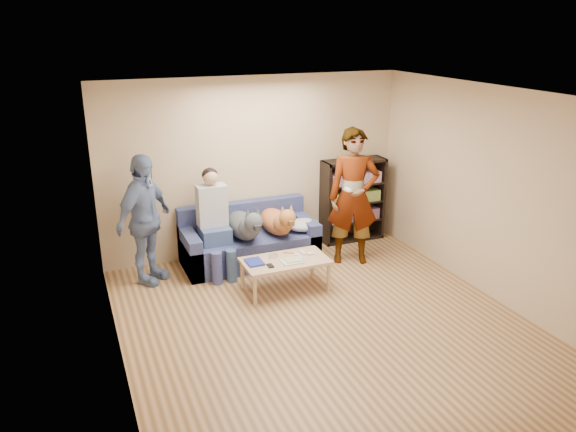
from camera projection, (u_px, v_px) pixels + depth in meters
name	position (u px, v px, depth m)	size (l,w,h in m)	color
ground	(327.00, 326.00, 6.42)	(5.00, 5.00, 0.00)	brown
ceiling	(333.00, 96.00, 5.57)	(5.00, 5.00, 0.00)	white
wall_back	(254.00, 166.00, 8.18)	(4.50, 4.50, 0.00)	tan
wall_front	(493.00, 333.00, 3.81)	(4.50, 4.50, 0.00)	tan
wall_left	(112.00, 250.00, 5.19)	(5.00, 5.00, 0.00)	tan
wall_right	(497.00, 196.00, 6.80)	(5.00, 5.00, 0.00)	tan
blanket	(304.00, 225.00, 8.13)	(0.47, 0.40, 0.16)	#A9A9AE
person_standing_right	(353.00, 197.00, 7.87)	(0.71, 0.47, 1.94)	gray
person_standing_left	(144.00, 220.00, 7.27)	(1.02, 0.42, 1.74)	#7690BD
held_controller	(348.00, 190.00, 7.56)	(0.04, 0.13, 0.03)	white
notebook_blue	(254.00, 262.00, 7.07)	(0.20, 0.26, 0.03)	#1C299B
papers	(292.00, 261.00, 7.10)	(0.26, 0.20, 0.01)	beige
magazine	(293.00, 259.00, 7.12)	(0.22, 0.17, 0.01)	#B5B491
camera_silver	(273.00, 256.00, 7.22)	(0.11, 0.06, 0.05)	silver
controller_a	(302.00, 253.00, 7.35)	(0.04, 0.13, 0.03)	white
controller_b	(310.00, 254.00, 7.31)	(0.09, 0.06, 0.03)	silver
headphone_cup_a	(300.00, 257.00, 7.22)	(0.07, 0.07, 0.02)	silver
headphone_cup_b	(298.00, 255.00, 7.29)	(0.07, 0.07, 0.02)	silver
pen_orange	(289.00, 264.00, 7.02)	(0.01, 0.01, 0.14)	#C14C1B
pen_black	(289.00, 253.00, 7.37)	(0.01, 0.01, 0.14)	black
wallet	(270.00, 266.00, 6.97)	(0.07, 0.12, 0.01)	black
sofa	(249.00, 243.00, 8.08)	(1.90, 0.85, 0.82)	#515B93
person_seated	(214.00, 218.00, 7.62)	(0.40, 0.73, 1.47)	#3C5C85
dog_gray	(245.00, 225.00, 7.77)	(0.40, 1.24, 0.58)	#464A4F
dog_tan	(278.00, 221.00, 7.95)	(0.38, 1.15, 0.55)	#C2663B
coffee_table	(285.00, 263.00, 7.18)	(1.10, 0.60, 0.42)	tan
bookshelf	(352.00, 198.00, 8.79)	(1.00, 0.34, 1.30)	black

